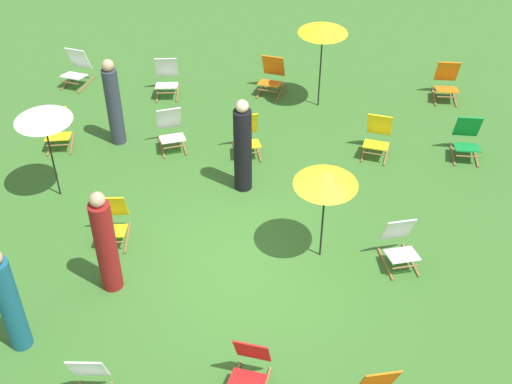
% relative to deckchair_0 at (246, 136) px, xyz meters
% --- Properties ---
extents(ground_plane, '(40.00, 40.00, 0.00)m').
position_rel_deckchair_0_xyz_m(ground_plane, '(0.27, -3.09, -0.37)').
color(ground_plane, '#386B28').
extents(deckchair_0, '(0.62, 0.84, 0.83)m').
position_rel_deckchair_0_xyz_m(deckchair_0, '(0.00, 0.00, 0.00)').
color(deckchair_0, olive).
rests_on(deckchair_0, ground).
extents(deckchair_1, '(0.62, 0.84, 0.83)m').
position_rel_deckchair_0_xyz_m(deckchair_1, '(0.34, -5.47, 0.00)').
color(deckchair_1, olive).
rests_on(deckchair_1, ground).
extents(deckchair_2, '(0.64, 0.85, 0.83)m').
position_rel_deckchair_0_xyz_m(deckchair_2, '(2.64, -2.95, 0.00)').
color(deckchair_2, olive).
rests_on(deckchair_2, ground).
extents(deckchair_4, '(0.51, 0.78, 0.83)m').
position_rel_deckchair_0_xyz_m(deckchair_4, '(4.26, 2.25, 0.00)').
color(deckchair_4, olive).
rests_on(deckchair_4, ground).
extents(deckchair_5, '(0.52, 0.78, 0.83)m').
position_rel_deckchair_0_xyz_m(deckchair_5, '(4.29, 0.09, 0.00)').
color(deckchair_5, olive).
rests_on(deckchair_5, ground).
extents(deckchair_6, '(0.54, 0.80, 0.83)m').
position_rel_deckchair_0_xyz_m(deckchair_6, '(-1.88, 2.15, 0.00)').
color(deckchair_6, olive).
rests_on(deckchair_6, ground).
extents(deckchair_7, '(0.64, 0.85, 0.83)m').
position_rel_deckchair_0_xyz_m(deckchair_7, '(0.43, 2.34, 0.00)').
color(deckchair_7, olive).
rests_on(deckchair_7, ground).
extents(deckchair_8, '(0.52, 0.79, 0.83)m').
position_rel_deckchair_0_xyz_m(deckchair_8, '(-2.11, -2.58, 0.00)').
color(deckchair_8, olive).
rests_on(deckchair_8, ground).
extents(deckchair_9, '(0.68, 0.87, 0.83)m').
position_rel_deckchair_0_xyz_m(deckchair_9, '(-1.51, 0.13, 0.00)').
color(deckchair_9, olive).
rests_on(deckchair_9, ground).
extents(deckchair_10, '(0.58, 0.82, 0.83)m').
position_rel_deckchair_0_xyz_m(deckchair_10, '(-3.75, 0.10, 0.00)').
color(deckchair_10, olive).
rests_on(deckchair_10, ground).
extents(deckchair_13, '(0.63, 0.85, 0.83)m').
position_rel_deckchair_0_xyz_m(deckchair_13, '(2.56, 0.08, 0.00)').
color(deckchair_13, olive).
rests_on(deckchair_13, ground).
extents(deckchair_14, '(0.66, 0.86, 0.83)m').
position_rel_deckchair_0_xyz_m(deckchair_14, '(-3.97, 2.48, 0.00)').
color(deckchair_14, olive).
rests_on(deckchair_14, ground).
extents(umbrella_0, '(1.00, 1.00, 1.76)m').
position_rel_deckchair_0_xyz_m(umbrella_0, '(1.38, -2.87, 1.25)').
color(umbrella_0, black).
rests_on(umbrella_0, ground).
extents(umbrella_1, '(0.99, 0.99, 1.85)m').
position_rel_deckchair_0_xyz_m(umbrella_1, '(-3.35, -1.50, 1.36)').
color(umbrella_1, black).
rests_on(umbrella_1, ground).
extents(umbrella_2, '(1.02, 1.02, 1.92)m').
position_rel_deckchair_0_xyz_m(umbrella_2, '(1.46, 1.77, 1.44)').
color(umbrella_2, black).
rests_on(umbrella_2, ground).
extents(person_0, '(0.36, 0.36, 1.85)m').
position_rel_deckchair_0_xyz_m(person_0, '(-3.00, -4.91, 0.51)').
color(person_0, '#195972').
rests_on(person_0, ground).
extents(person_1, '(0.30, 0.30, 1.84)m').
position_rel_deckchair_0_xyz_m(person_1, '(-2.60, 0.23, 0.52)').
color(person_1, '#333847').
rests_on(person_1, ground).
extents(person_2, '(0.41, 0.41, 1.88)m').
position_rel_deckchair_0_xyz_m(person_2, '(-1.91, -3.70, 0.52)').
color(person_2, maroon).
rests_on(person_2, ground).
extents(person_3, '(0.46, 0.46, 1.88)m').
position_rel_deckchair_0_xyz_m(person_3, '(0.00, -1.14, 0.52)').
color(person_3, black).
rests_on(person_3, ground).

